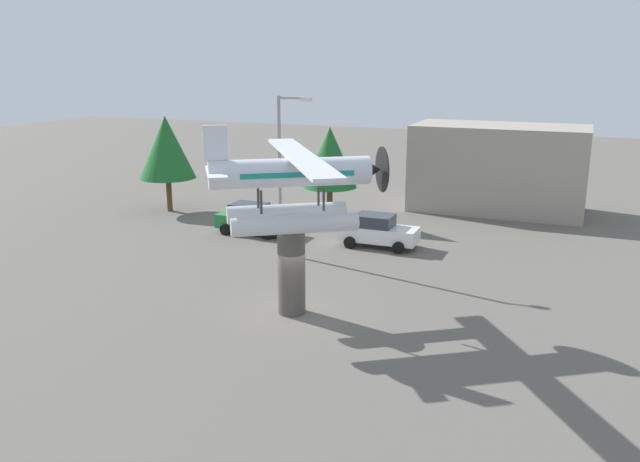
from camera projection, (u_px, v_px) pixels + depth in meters
ground_plane at (292, 313)px, 26.71m from camera, size 140.00×140.00×0.00m
display_pedestal at (291, 271)px, 26.25m from camera, size 1.10×1.10×3.57m
floatplane_monument at (294, 185)px, 25.40m from camera, size 7.09×9.24×4.00m
car_near_green at (252, 219)px, 38.48m from camera, size 4.20×2.02×1.76m
car_mid_white at (378, 231)px, 35.80m from camera, size 4.20×2.02×1.76m
streetlight_primary at (283, 165)px, 33.41m from camera, size 1.84×0.28×8.15m
storefront_building at (498, 168)px, 43.84m from camera, size 11.12×5.50×5.68m
tree_west at (166, 147)px, 43.24m from camera, size 3.68×3.68×6.32m
tree_east at (330, 157)px, 40.84m from camera, size 3.38×3.38×5.87m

